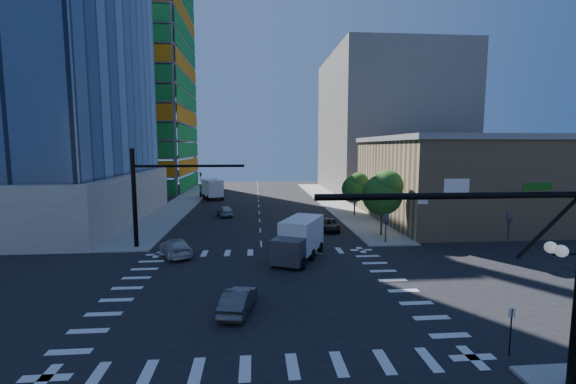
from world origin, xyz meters
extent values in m
plane|color=black|center=(0.00, 0.00, 0.00)|extent=(160.00, 160.00, 0.00)
cube|color=silver|center=(0.00, 0.00, 0.01)|extent=(20.00, 20.00, 0.01)
cube|color=gray|center=(12.50, 40.00, 0.07)|extent=(5.00, 60.00, 0.15)
cube|color=gray|center=(-12.50, 40.00, 0.07)|extent=(5.00, 60.00, 0.15)
cube|color=#9C968C|center=(-30.00, 25.00, 3.00)|extent=(30.00, 30.00, 6.00)
cube|color=#167D2F|center=(-14.90, 62.00, 24.50)|extent=(0.12, 24.00, 49.00)
cube|color=#C26E0B|center=(-27.50, 49.40, 24.50)|extent=(24.00, 0.12, 49.00)
cube|color=tan|center=(25.00, 22.00, 5.00)|extent=(20.00, 22.00, 10.00)
cube|color=gray|center=(25.00, 22.00, 10.30)|extent=(20.50, 22.50, 0.60)
cube|color=slate|center=(27.00, 55.00, 14.00)|extent=(24.00, 30.00, 28.00)
cylinder|color=black|center=(6.50, -11.50, 7.55)|extent=(10.00, 0.24, 0.24)
cylinder|color=black|center=(10.10, -11.50, 6.45)|extent=(2.50, 0.14, 2.50)
imported|color=black|center=(8.50, -11.50, 6.45)|extent=(0.16, 0.20, 1.00)
imported|color=black|center=(4.00, -11.50, 6.45)|extent=(0.16, 0.20, 1.00)
cube|color=white|center=(6.50, -11.50, 7.90)|extent=(0.90, 0.04, 0.50)
cube|color=#0C5911|center=(9.50, -11.50, 7.85)|extent=(1.10, 0.04, 0.28)
cylinder|color=black|center=(10.90, -11.50, 5.35)|extent=(1.20, 0.08, 0.08)
sphere|color=white|center=(10.40, -11.25, 5.55)|extent=(0.44, 0.44, 0.44)
sphere|color=white|center=(10.40, -11.75, 5.55)|extent=(0.44, 0.44, 0.44)
cylinder|color=black|center=(-11.50, 11.50, 4.65)|extent=(0.40, 0.40, 9.00)
cylinder|color=black|center=(-6.50, 11.50, 7.55)|extent=(10.00, 0.24, 0.24)
imported|color=black|center=(-5.50, 11.50, 6.45)|extent=(0.16, 0.20, 1.00)
cylinder|color=#382316|center=(12.50, 14.00, 1.29)|extent=(0.20, 0.20, 2.27)
sphere|color=#164612|center=(12.50, 14.00, 4.38)|extent=(4.16, 4.16, 4.16)
sphere|color=#397226|center=(12.90, 13.70, 5.35)|extent=(3.25, 3.25, 3.25)
cylinder|color=#382316|center=(12.80, 26.00, 1.11)|extent=(0.20, 0.20, 1.92)
sphere|color=#164612|center=(12.80, 26.00, 3.72)|extent=(3.52, 3.52, 3.52)
sphere|color=#397226|center=(13.20, 25.70, 4.55)|extent=(2.75, 2.75, 2.75)
cylinder|color=black|center=(10.70, -9.00, 1.10)|extent=(0.06, 0.06, 2.20)
cube|color=silver|center=(10.70, -9.00, 2.00)|extent=(0.30, 0.03, 0.40)
imported|color=black|center=(7.68, 17.40, 0.64)|extent=(2.59, 4.82, 1.29)
imported|color=silver|center=(-7.37, 8.62, 0.72)|extent=(3.88, 5.39, 1.45)
imported|color=#A6A7AE|center=(-4.64, 27.65, 0.71)|extent=(2.74, 4.49, 1.43)
imported|color=#434447|center=(-1.52, -3.32, 0.67)|extent=(2.20, 4.28, 1.34)
cube|color=silver|center=(2.97, 6.57, 1.95)|extent=(4.38, 5.68, 2.66)
cube|color=#3A3940|center=(2.97, 6.57, 1.28)|extent=(2.91, 2.66, 1.95)
cube|color=silver|center=(-8.50, 45.62, 2.09)|extent=(4.38, 6.08, 2.86)
cube|color=#3A3940|center=(-8.50, 45.62, 1.38)|extent=(3.06, 2.73, 2.09)
camera|label=1|loc=(-0.50, -24.28, 9.23)|focal=24.00mm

